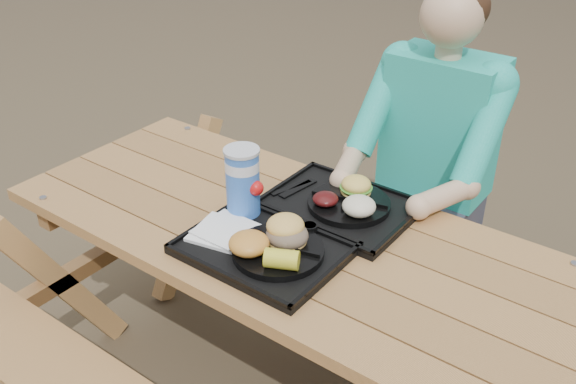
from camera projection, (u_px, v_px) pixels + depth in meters
The scene contains 17 objects.
picnic_table at pixel (288, 322), 2.13m from camera, with size 1.80×1.49×0.75m, color #999999, non-canonical shape.
tray_near at pixel (264, 249), 1.84m from camera, with size 0.45×0.35×0.02m, color black.
tray_far at pixel (339, 208), 2.03m from camera, with size 0.45×0.35×0.02m, color black.
plate_near at pixel (278, 251), 1.79m from camera, with size 0.26×0.26×0.02m, color black.
plate_far at pixel (349, 204), 2.01m from camera, with size 0.26×0.26×0.02m, color black.
napkin_stack at pixel (222, 231), 1.88m from camera, with size 0.16×0.16×0.02m, color white.
soda_cup at pixel (243, 183), 1.94m from camera, with size 0.10×0.10×0.21m, color blue.
condiment_bbq at pixel (289, 225), 1.90m from camera, with size 0.04×0.04×0.03m, color #341005.
condiment_mustard at pixel (310, 229), 1.88m from camera, with size 0.05×0.05×0.03m, color yellow.
sandwich at pixel (287, 225), 1.78m from camera, with size 0.11×0.11×0.12m, color #EDB553, non-canonical shape.
mac_cheese at pixel (249, 243), 1.76m from camera, with size 0.11×0.11×0.06m, color gold.
corn_cob at pixel (282, 259), 1.70m from camera, with size 0.09×0.09×0.05m, color yellow, non-canonical shape.
cutlery_far at pixel (298, 188), 2.11m from camera, with size 0.03×0.15×0.01m, color black.
burger at pixel (356, 181), 2.03m from camera, with size 0.10×0.10×0.09m, color #EEC754, non-canonical shape.
baked_beans at pixel (325, 199), 1.98m from camera, with size 0.08×0.08×0.04m, color #450D0E.
potato_salad at pixel (359, 206), 1.93m from camera, with size 0.10×0.10×0.06m, color silver.
diner at pixel (431, 183), 2.41m from camera, with size 0.48×0.84×1.28m, color #19B1AF, non-canonical shape.
Camera 1 is at (0.96, -1.30, 1.83)m, focal length 40.00 mm.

